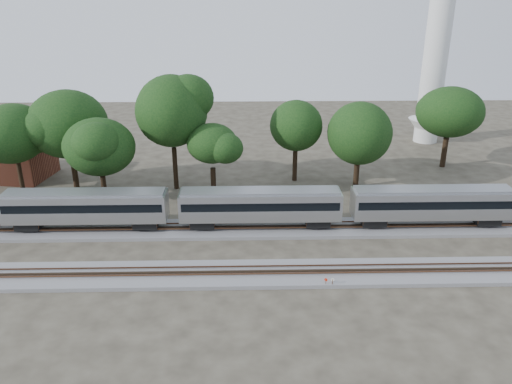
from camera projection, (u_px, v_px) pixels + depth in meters
ground at (250, 256)px, 52.39m from camera, size 160.00×160.00×0.00m
track_far at (250, 229)px, 57.88m from camera, size 160.00×5.00×0.73m
track_near at (251, 274)px, 48.61m from camera, size 160.00×5.00×0.73m
train at (348, 203)px, 56.97m from camera, size 114.77×3.28×4.84m
switch_stand_red at (326, 282)px, 46.54m from camera, size 0.30×0.15×0.98m
switch_stand_white at (332, 282)px, 46.47m from camera, size 0.32×0.10×1.03m
switch_lever at (337, 284)px, 47.02m from camera, size 0.56×0.41×0.30m
brick_building at (9, 159)px, 73.83m from camera, size 12.45×9.64×5.48m
tree_0 at (13, 133)px, 65.52m from camera, size 8.64×8.64×12.19m
tree_1 at (68, 124)px, 66.93m from camera, size 9.44×9.44×13.31m
tree_2 at (99, 147)px, 62.32m from camera, size 7.89×7.89×11.12m
tree_3 at (172, 111)px, 66.32m from camera, size 11.26×11.26×15.88m
tree_4 at (212, 143)px, 65.05m from camera, size 7.54×7.54×10.63m
tree_5 at (296, 126)px, 70.44m from camera, size 8.38×8.38×11.82m
tree_6 at (360, 133)px, 68.03m from camera, size 7.98×7.98×11.25m
tree_7 at (450, 112)px, 75.98m from camera, size 8.92×8.92×12.57m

